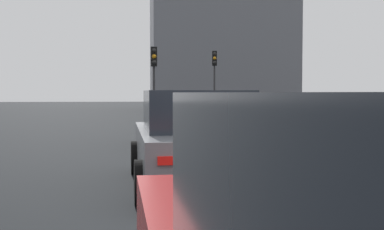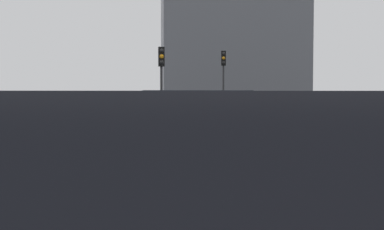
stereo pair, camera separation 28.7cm
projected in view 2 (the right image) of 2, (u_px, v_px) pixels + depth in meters
name	position (u px, v px, depth m)	size (l,w,h in m)	color
car_silver_lead	(188.00, 120.00, 14.79)	(4.05, 2.00, 1.58)	#A8AAB2
car_grey_second	(190.00, 141.00, 8.23)	(4.38, 2.16, 1.61)	slate
traffic_light_near_left	(161.00, 69.00, 22.66)	(0.32, 0.30, 3.68)	#2D2D30
traffic_light_near_right	(223.00, 70.00, 29.88)	(0.32, 0.30, 4.11)	#2D2D30
building_facade_left	(228.00, 23.00, 44.49)	(11.97, 11.93, 15.78)	slate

